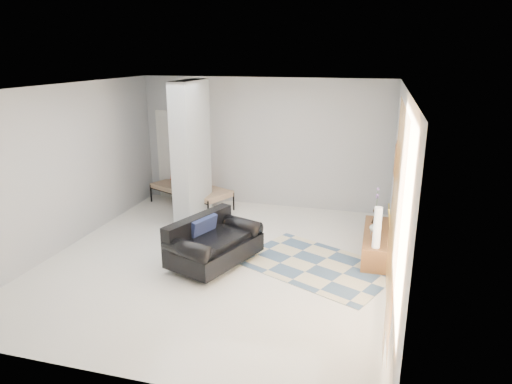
# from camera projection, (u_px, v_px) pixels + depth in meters

# --- Properties ---
(floor) EXTENTS (6.00, 6.00, 0.00)m
(floor) POSITION_uv_depth(u_px,v_px,m) (219.00, 259.00, 7.58)
(floor) COLOR white
(floor) RESTS_ON ground
(ceiling) EXTENTS (6.00, 6.00, 0.00)m
(ceiling) POSITION_uv_depth(u_px,v_px,m) (214.00, 87.00, 6.76)
(ceiling) COLOR white
(ceiling) RESTS_ON wall_back
(wall_back) EXTENTS (6.00, 0.00, 6.00)m
(wall_back) POSITION_uv_depth(u_px,v_px,m) (264.00, 143.00, 9.94)
(wall_back) COLOR #AFB1B3
(wall_back) RESTS_ON ground
(wall_front) EXTENTS (6.00, 0.00, 6.00)m
(wall_front) POSITION_uv_depth(u_px,v_px,m) (111.00, 257.00, 4.41)
(wall_front) COLOR #AFB1B3
(wall_front) RESTS_ON ground
(wall_left) EXTENTS (0.00, 6.00, 6.00)m
(wall_left) POSITION_uv_depth(u_px,v_px,m) (67.00, 167.00, 7.86)
(wall_left) COLOR #AFB1B3
(wall_left) RESTS_ON ground
(wall_right) EXTENTS (0.00, 6.00, 6.00)m
(wall_right) POSITION_uv_depth(u_px,v_px,m) (399.00, 191.00, 6.49)
(wall_right) COLOR #AFB1B3
(wall_right) RESTS_ON ground
(partition_column) EXTENTS (0.35, 1.20, 2.80)m
(partition_column) POSITION_uv_depth(u_px,v_px,m) (192.00, 153.00, 8.93)
(partition_column) COLOR #9EA4A5
(partition_column) RESTS_ON floor
(hallway_door) EXTENTS (0.85, 0.06, 2.04)m
(hallway_door) POSITION_uv_depth(u_px,v_px,m) (175.00, 155.00, 10.54)
(hallway_door) COLOR silver
(hallway_door) RESTS_ON floor
(curtain) EXTENTS (0.00, 2.55, 2.55)m
(curtain) POSITION_uv_depth(u_px,v_px,m) (395.00, 214.00, 5.43)
(curtain) COLOR #FFAC43
(curtain) RESTS_ON wall_right
(wall_art) EXTENTS (0.04, 0.45, 0.55)m
(wall_art) POSITION_uv_depth(u_px,v_px,m) (397.00, 160.00, 7.25)
(wall_art) COLOR #3D1C10
(wall_art) RESTS_ON wall_right
(media_console) EXTENTS (0.45, 1.61, 0.80)m
(media_console) POSITION_uv_depth(u_px,v_px,m) (377.00, 243.00, 7.73)
(media_console) COLOR brown
(media_console) RESTS_ON floor
(loveseat) EXTENTS (1.35, 1.72, 0.76)m
(loveseat) POSITION_uv_depth(u_px,v_px,m) (212.00, 243.00, 7.34)
(loveseat) COLOR silver
(loveseat) RESTS_ON floor
(daybed) EXTENTS (2.05, 1.51, 0.77)m
(daybed) POSITION_uv_depth(u_px,v_px,m) (191.00, 188.00, 10.14)
(daybed) COLOR black
(daybed) RESTS_ON floor
(area_rug) EXTENTS (2.79, 2.40, 0.01)m
(area_rug) POSITION_uv_depth(u_px,v_px,m) (316.00, 265.00, 7.36)
(area_rug) COLOR beige
(area_rug) RESTS_ON floor
(cylinder_lamp) EXTENTS (0.12, 0.12, 0.65)m
(cylinder_lamp) POSITION_uv_depth(u_px,v_px,m) (377.00, 228.00, 6.97)
(cylinder_lamp) COLOR white
(cylinder_lamp) RESTS_ON media_console
(bronze_figurine) EXTENTS (0.15, 0.15, 0.28)m
(bronze_figurine) POSITION_uv_depth(u_px,v_px,m) (376.00, 216.00, 8.03)
(bronze_figurine) COLOR black
(bronze_figurine) RESTS_ON media_console
(vase) EXTENTS (0.21, 0.21, 0.19)m
(vase) POSITION_uv_depth(u_px,v_px,m) (375.00, 226.00, 7.65)
(vase) COLOR silver
(vase) RESTS_ON media_console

